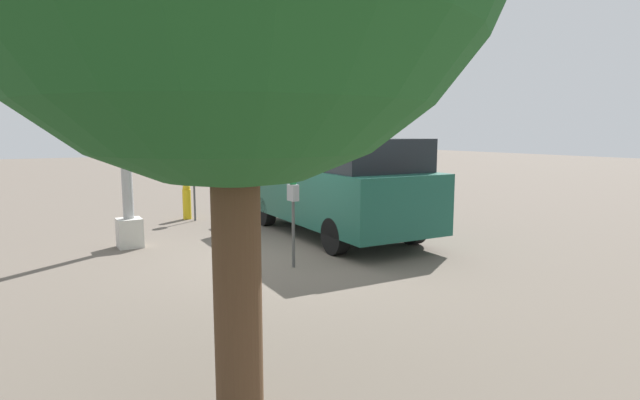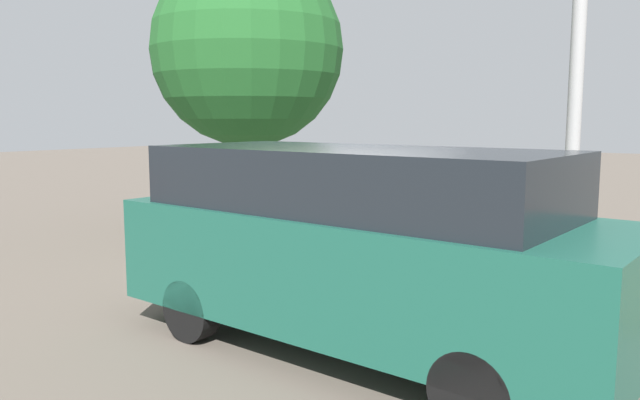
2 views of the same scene
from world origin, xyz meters
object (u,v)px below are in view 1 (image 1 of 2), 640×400
(parking_meter_near, at_px, (293,203))
(fire_hydrant, at_px, (187,201))
(lamp_post, at_px, (124,119))
(parked_van, at_px, (334,182))
(parking_meter_far, at_px, (194,181))

(parking_meter_near, height_order, fire_hydrant, parking_meter_near)
(lamp_post, relative_size, parked_van, 1.22)
(fire_hydrant, bearing_deg, parking_meter_near, -177.98)
(parking_meter_near, bearing_deg, fire_hydrant, -0.81)
(parking_meter_far, relative_size, parked_van, 0.26)
(parking_meter_near, height_order, parking_meter_far, parking_meter_near)
(parked_van, height_order, fire_hydrant, parked_van)
(lamp_post, distance_m, fire_hydrant, 3.67)
(parking_meter_far, bearing_deg, lamp_post, 135.94)
(parking_meter_far, height_order, fire_hydrant, parking_meter_far)
(lamp_post, relative_size, fire_hydrant, 7.13)
(lamp_post, height_order, parked_van, lamp_post)
(parking_meter_near, height_order, lamp_post, lamp_post)
(parked_van, bearing_deg, lamp_post, 78.72)
(parked_van, bearing_deg, fire_hydrant, 33.98)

